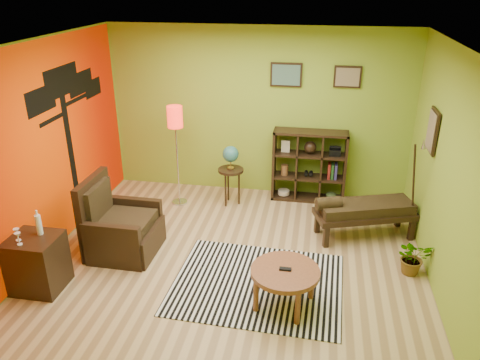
% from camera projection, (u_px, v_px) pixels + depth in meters
% --- Properties ---
extents(ground, '(5.00, 5.00, 0.00)m').
position_uv_depth(ground, '(233.00, 259.00, 6.28)').
color(ground, tan).
rests_on(ground, ground).
extents(room_shell, '(5.04, 4.54, 2.82)m').
position_uv_depth(room_shell, '(225.00, 130.00, 5.58)').
color(room_shell, '#83A32B').
rests_on(room_shell, ground).
extents(zebra_rug, '(2.12, 1.75, 0.01)m').
position_uv_depth(zebra_rug, '(258.00, 284.00, 5.77)').
color(zebra_rug, white).
rests_on(zebra_rug, ground).
extents(coffee_table, '(0.78, 0.78, 0.50)m').
position_uv_depth(coffee_table, '(285.00, 275.00, 5.25)').
color(coffee_table, brown).
rests_on(coffee_table, ground).
extents(armchair, '(0.89, 0.90, 1.07)m').
position_uv_depth(armchair, '(119.00, 230.00, 6.35)').
color(armchair, black).
rests_on(armchair, ground).
extents(side_cabinet, '(0.58, 0.53, 1.01)m').
position_uv_depth(side_cabinet, '(37.00, 263.00, 5.58)').
color(side_cabinet, black).
rests_on(side_cabinet, ground).
extents(floor_lamp, '(0.25, 0.25, 1.65)m').
position_uv_depth(floor_lamp, '(175.00, 126.00, 7.28)').
color(floor_lamp, silver).
rests_on(floor_lamp, ground).
extents(globe_table, '(0.41, 0.41, 1.01)m').
position_uv_depth(globe_table, '(231.00, 161.00, 7.50)').
color(globe_table, black).
rests_on(globe_table, ground).
extents(cube_shelf, '(1.20, 0.35, 1.20)m').
position_uv_depth(cube_shelf, '(310.00, 166.00, 7.72)').
color(cube_shelf, black).
rests_on(cube_shelf, ground).
extents(bench, '(1.52, 0.94, 0.66)m').
position_uv_depth(bench, '(363.00, 210.00, 6.66)').
color(bench, black).
rests_on(bench, ground).
extents(potted_plant, '(0.50, 0.54, 0.36)m').
position_uv_depth(potted_plant, '(412.00, 260.00, 5.92)').
color(potted_plant, '#26661E').
rests_on(potted_plant, ground).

